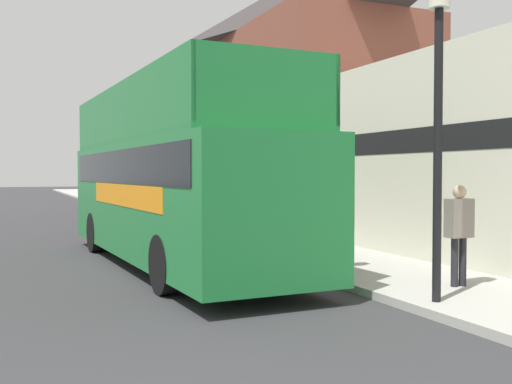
% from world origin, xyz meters
% --- Properties ---
extents(sidewalk, '(2.98, 108.00, 0.14)m').
position_xyz_m(sidewalk, '(7.19, 18.00, 0.07)').
color(sidewalk, '#ADAAA3').
rests_on(sidewalk, ground_plane).
extents(brick_terrace_rear, '(6.00, 17.87, 10.38)m').
position_xyz_m(brick_terrace_rear, '(11.68, 22.55, 5.19)').
color(brick_terrace_rear, brown).
rests_on(brick_terrace_rear, ground_plane).
extents(tour_bus, '(3.00, 10.28, 3.96)m').
position_xyz_m(tour_bus, '(3.66, 9.89, 1.76)').
color(tour_bus, '#1E7A38').
rests_on(tour_bus, ground_plane).
extents(parked_car_ahead_of_bus, '(1.86, 4.51, 1.34)m').
position_xyz_m(parked_car_ahead_of_bus, '(4.61, 18.76, 0.63)').
color(parked_car_ahead_of_bus, navy).
rests_on(parked_car_ahead_of_bus, ground_plane).
extents(pedestrian_second, '(0.45, 0.25, 1.72)m').
position_xyz_m(pedestrian_second, '(7.29, 4.83, 1.18)').
color(pedestrian_second, '#232328').
rests_on(pedestrian_second, sidewalk).
extents(pedestrian_third, '(0.43, 0.23, 1.63)m').
position_xyz_m(pedestrian_third, '(6.51, 7.32, 1.12)').
color(pedestrian_third, '#232328').
rests_on(pedestrian_third, sidewalk).
extents(lamp_post_nearest, '(0.35, 0.35, 5.03)m').
position_xyz_m(lamp_post_nearest, '(6.13, 4.00, 3.58)').
color(lamp_post_nearest, black).
rests_on(lamp_post_nearest, sidewalk).
extents(lamp_post_second, '(0.35, 0.35, 4.92)m').
position_xyz_m(lamp_post_second, '(6.14, 11.63, 3.52)').
color(lamp_post_second, black).
rests_on(lamp_post_second, sidewalk).
extents(lamp_post_third, '(0.35, 0.35, 4.34)m').
position_xyz_m(lamp_post_third, '(6.28, 19.26, 3.16)').
color(lamp_post_third, black).
rests_on(lamp_post_third, sidewalk).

